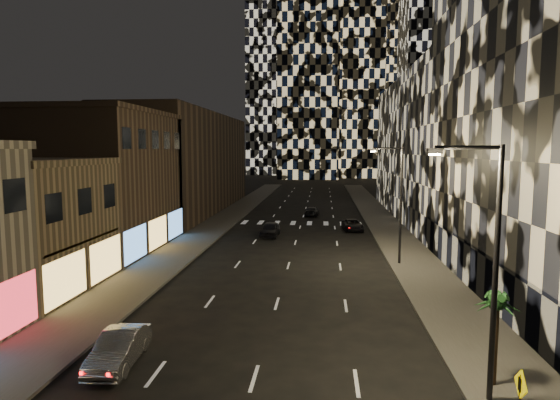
% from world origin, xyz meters
% --- Properties ---
extents(sidewalk_left, '(4.00, 120.00, 0.15)m').
position_xyz_m(sidewalk_left, '(-10.00, 50.00, 0.07)').
color(sidewalk_left, '#47443F').
rests_on(sidewalk_left, ground).
extents(sidewalk_right, '(4.00, 120.00, 0.15)m').
position_xyz_m(sidewalk_right, '(10.00, 50.00, 0.07)').
color(sidewalk_right, '#47443F').
rests_on(sidewalk_right, ground).
extents(curb_left, '(0.20, 120.00, 0.15)m').
position_xyz_m(curb_left, '(-7.90, 50.00, 0.07)').
color(curb_left, '#4C4C47').
rests_on(curb_left, ground).
extents(curb_right, '(0.20, 120.00, 0.15)m').
position_xyz_m(curb_right, '(7.90, 50.00, 0.07)').
color(curb_right, '#4C4C47').
rests_on(curb_right, ground).
extents(retail_tan, '(10.00, 10.00, 8.00)m').
position_xyz_m(retail_tan, '(-17.00, 21.00, 4.00)').
color(retail_tan, '#766346').
rests_on(retail_tan, ground).
extents(retail_brown, '(10.00, 15.00, 12.00)m').
position_xyz_m(retail_brown, '(-17.00, 33.50, 6.00)').
color(retail_brown, '#4F3C2D').
rests_on(retail_brown, ground).
extents(retail_filler_left, '(10.00, 40.00, 14.00)m').
position_xyz_m(retail_filler_left, '(-17.00, 60.00, 7.00)').
color(retail_filler_left, '#4F3C2D').
rests_on(retail_filler_left, ground).
extents(midrise_base, '(0.60, 25.00, 3.00)m').
position_xyz_m(midrise_base, '(12.30, 24.50, 1.50)').
color(midrise_base, '#383838').
rests_on(midrise_base, ground).
extents(midrise_filler_right, '(16.00, 40.00, 18.00)m').
position_xyz_m(midrise_filler_right, '(20.00, 57.00, 9.00)').
color(midrise_filler_right, '#232326').
rests_on(midrise_filler_right, ground).
extents(tower_right_mid, '(20.00, 20.00, 100.00)m').
position_xyz_m(tower_right_mid, '(35.00, 135.00, 50.00)').
color(tower_right_mid, black).
rests_on(tower_right_mid, ground).
extents(tower_left_back, '(24.00, 24.00, 120.00)m').
position_xyz_m(tower_left_back, '(-12.00, 165.00, 60.00)').
color(tower_left_back, black).
rests_on(tower_left_back, ground).
extents(tower_center_low, '(18.00, 18.00, 95.00)m').
position_xyz_m(tower_center_low, '(-2.00, 140.00, 47.50)').
color(tower_center_low, black).
rests_on(tower_center_low, ground).
extents(streetlight_near, '(2.55, 0.25, 9.00)m').
position_xyz_m(streetlight_near, '(8.35, 10.00, 5.35)').
color(streetlight_near, black).
rests_on(streetlight_near, sidewalk_right).
extents(streetlight_far, '(2.55, 0.25, 9.00)m').
position_xyz_m(streetlight_far, '(8.35, 30.00, 5.35)').
color(streetlight_far, black).
rests_on(streetlight_far, sidewalk_right).
extents(car_silver_parked, '(1.73, 4.33, 1.40)m').
position_xyz_m(car_silver_parked, '(-5.80, 11.63, 0.70)').
color(car_silver_parked, gray).
rests_on(car_silver_parked, ground).
extents(car_dark_midlane, '(1.94, 4.43, 1.49)m').
position_xyz_m(car_dark_midlane, '(-2.81, 40.95, 0.74)').
color(car_dark_midlane, black).
rests_on(car_dark_midlane, ground).
extents(car_dark_oncoming, '(1.99, 4.27, 1.21)m').
position_xyz_m(car_dark_oncoming, '(1.13, 56.45, 0.60)').
color(car_dark_oncoming, black).
rests_on(car_dark_oncoming, ground).
extents(car_dark_rightlane, '(2.46, 4.58, 1.22)m').
position_xyz_m(car_dark_rightlane, '(5.92, 45.36, 0.61)').
color(car_dark_rightlane, black).
rests_on(car_dark_rightlane, ground).
extents(ped_sign, '(0.08, 0.87, 2.61)m').
position_xyz_m(ped_sign, '(8.30, 6.85, 1.92)').
color(ped_sign, black).
rests_on(ped_sign, sidewalk_right).
extents(palm_tree, '(1.82, 1.80, 3.57)m').
position_xyz_m(palm_tree, '(9.10, 11.12, 3.09)').
color(palm_tree, '#47331E').
rests_on(palm_tree, sidewalk_right).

